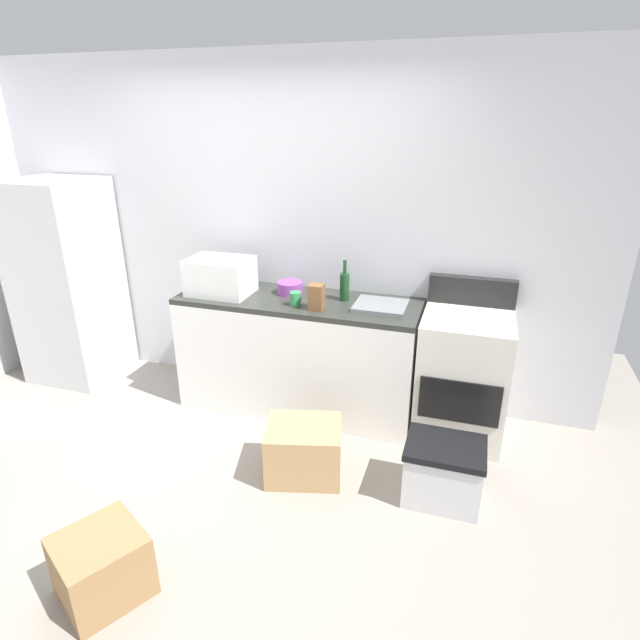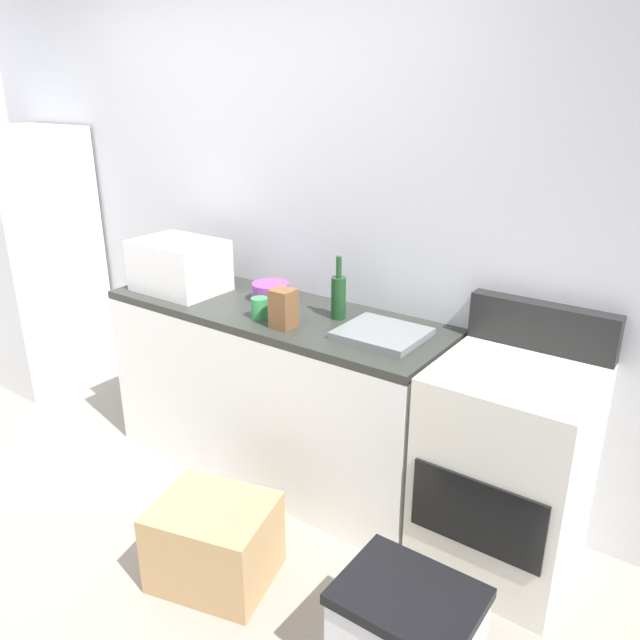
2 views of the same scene
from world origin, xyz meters
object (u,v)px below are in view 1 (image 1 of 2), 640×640
(microwave, at_px, (220,276))
(wine_bottle, at_px, (345,286))
(refrigerator, at_px, (68,282))
(coffee_mug, at_px, (295,299))
(cardboard_box_medium, at_px, (102,566))
(knife_block, at_px, (317,297))
(storage_bin, at_px, (443,471))
(mixing_bowl, at_px, (290,288))
(cardboard_box_small, at_px, (304,450))
(stove_oven, at_px, (462,374))

(microwave, xyz_separation_m, wine_bottle, (0.93, 0.13, -0.03))
(wine_bottle, bearing_deg, refrigerator, -176.95)
(coffee_mug, distance_m, cardboard_box_medium, 1.97)
(wine_bottle, xyz_separation_m, knife_block, (-0.14, -0.24, -0.02))
(knife_block, bearing_deg, storage_bin, -30.83)
(mixing_bowl, distance_m, cardboard_box_small, 1.24)
(microwave, relative_size, wine_bottle, 1.53)
(microwave, xyz_separation_m, mixing_bowl, (0.50, 0.15, -0.09))
(coffee_mug, height_order, cardboard_box_medium, coffee_mug)
(coffee_mug, bearing_deg, refrigerator, 177.57)
(microwave, bearing_deg, mixing_bowl, 16.71)
(microwave, relative_size, mixing_bowl, 2.42)
(refrigerator, bearing_deg, wine_bottle, 3.05)
(stove_oven, bearing_deg, cardboard_box_medium, -128.73)
(wine_bottle, xyz_separation_m, coffee_mug, (-0.30, -0.22, -0.06))
(stove_oven, xyz_separation_m, wine_bottle, (-0.89, 0.07, 0.54))
(coffee_mug, distance_m, cardboard_box_small, 1.05)
(cardboard_box_small, bearing_deg, refrigerator, 162.71)
(coffee_mug, relative_size, cardboard_box_small, 0.21)
(coffee_mug, relative_size, knife_block, 0.56)
(refrigerator, bearing_deg, microwave, -0.22)
(storage_bin, bearing_deg, knife_block, 149.17)
(mixing_bowl, bearing_deg, knife_block, -41.55)
(storage_bin, bearing_deg, mixing_bowl, 146.43)
(refrigerator, height_order, mixing_bowl, refrigerator)
(wine_bottle, relative_size, mixing_bowl, 1.58)
(microwave, distance_m, cardboard_box_medium, 2.07)
(microwave, height_order, mixing_bowl, microwave)
(cardboard_box_medium, bearing_deg, microwave, 98.55)
(knife_block, bearing_deg, cardboard_box_medium, -106.44)
(cardboard_box_medium, height_order, storage_bin, storage_bin)
(mixing_bowl, bearing_deg, microwave, -163.29)
(coffee_mug, relative_size, mixing_bowl, 0.53)
(refrigerator, relative_size, cardboard_box_small, 3.62)
(stove_oven, relative_size, microwave, 2.39)
(cardboard_box_small, xyz_separation_m, storage_bin, (0.87, 0.04, 0.02))
(mixing_bowl, relative_size, cardboard_box_medium, 0.50)
(knife_block, distance_m, cardboard_box_medium, 2.00)
(knife_block, bearing_deg, microwave, 172.11)
(wine_bottle, distance_m, cardboard_box_medium, 2.25)
(stove_oven, relative_size, cardboard_box_medium, 2.89)
(mixing_bowl, height_order, cardboard_box_medium, mixing_bowl)
(wine_bottle, distance_m, coffee_mug, 0.38)
(refrigerator, xyz_separation_m, cardboard_box_medium, (1.73, -1.86, -0.68))
(wine_bottle, height_order, knife_block, wine_bottle)
(coffee_mug, height_order, storage_bin, coffee_mug)
(mixing_bowl, xyz_separation_m, cardboard_box_small, (0.41, -0.88, -0.77))
(coffee_mug, distance_m, knife_block, 0.17)
(coffee_mug, xyz_separation_m, cardboard_box_medium, (-0.35, -1.77, -0.78))
(cardboard_box_small, bearing_deg, storage_bin, 2.38)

